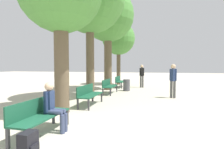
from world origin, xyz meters
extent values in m
cube|color=#195138|center=(-1.63, 0.46, 0.44)|extent=(0.53, 1.68, 0.04)
cube|color=#195138|center=(-1.87, 0.46, 0.65)|extent=(0.04, 1.68, 0.39)
cube|color=#38383D|center=(-1.41, -0.34, 0.21)|extent=(0.06, 0.06, 0.42)
cube|color=#38383D|center=(-1.41, 1.26, 0.21)|extent=(0.06, 0.06, 0.42)
cube|color=#38383D|center=(-1.85, -0.34, 0.21)|extent=(0.06, 0.06, 0.42)
cube|color=#38383D|center=(-1.85, 1.26, 0.21)|extent=(0.06, 0.06, 0.42)
cube|color=#195138|center=(-1.63, 3.65, 0.44)|extent=(0.53, 1.68, 0.04)
cube|color=#195138|center=(-1.87, 3.65, 0.65)|extent=(0.04, 1.68, 0.39)
cube|color=#38383D|center=(-1.41, 2.86, 0.21)|extent=(0.06, 0.06, 0.42)
cube|color=#38383D|center=(-1.41, 4.45, 0.21)|extent=(0.06, 0.06, 0.42)
cube|color=#38383D|center=(-1.85, 2.86, 0.21)|extent=(0.06, 0.06, 0.42)
cube|color=#38383D|center=(-1.85, 4.45, 0.21)|extent=(0.06, 0.06, 0.42)
cube|color=#195138|center=(-1.63, 6.85, 0.44)|extent=(0.53, 1.68, 0.04)
cube|color=#195138|center=(-1.87, 6.85, 0.65)|extent=(0.04, 1.68, 0.39)
cube|color=#38383D|center=(-1.41, 6.05, 0.21)|extent=(0.06, 0.06, 0.42)
cube|color=#38383D|center=(-1.41, 7.65, 0.21)|extent=(0.06, 0.06, 0.42)
cube|color=#38383D|center=(-1.85, 6.05, 0.21)|extent=(0.06, 0.06, 0.42)
cube|color=#38383D|center=(-1.85, 7.65, 0.21)|extent=(0.06, 0.06, 0.42)
cube|color=#195138|center=(-1.63, 10.04, 0.44)|extent=(0.53, 1.68, 0.04)
cube|color=#195138|center=(-1.87, 10.04, 0.65)|extent=(0.04, 1.68, 0.39)
cube|color=#38383D|center=(-1.41, 9.25, 0.21)|extent=(0.06, 0.06, 0.42)
cube|color=#38383D|center=(-1.41, 10.84, 0.21)|extent=(0.06, 0.06, 0.42)
cube|color=#38383D|center=(-1.85, 9.25, 0.21)|extent=(0.06, 0.06, 0.42)
cube|color=#38383D|center=(-1.85, 10.84, 0.21)|extent=(0.06, 0.06, 0.42)
cylinder|color=brown|center=(-2.24, 2.41, 1.73)|extent=(0.51, 0.51, 3.47)
cylinder|color=brown|center=(-2.24, 5.16, 2.04)|extent=(0.41, 0.41, 4.08)
cylinder|color=brown|center=(-2.24, 8.52, 2.06)|extent=(0.53, 0.53, 4.11)
sphere|color=#478438|center=(-2.24, 8.52, 5.09)|extent=(3.55, 3.55, 3.55)
cylinder|color=brown|center=(-2.24, 12.04, 1.64)|extent=(0.34, 0.34, 3.27)
sphere|color=#478438|center=(-2.24, 12.04, 4.06)|extent=(2.87, 2.87, 2.87)
cylinder|color=#384260|center=(-1.41, 0.63, 0.52)|extent=(0.40, 0.12, 0.12)
cylinder|color=#384260|center=(-1.21, 0.63, 0.23)|extent=(0.12, 0.12, 0.46)
cylinder|color=#384260|center=(-1.41, 0.78, 0.52)|extent=(0.40, 0.12, 0.12)
cylinder|color=#384260|center=(-1.21, 0.78, 0.23)|extent=(0.12, 0.12, 0.46)
cube|color=navy|center=(-1.60, 0.70, 0.74)|extent=(0.18, 0.22, 0.56)
cylinder|color=navy|center=(-1.60, 0.59, 0.77)|extent=(0.08, 0.08, 0.51)
cylinder|color=navy|center=(-1.60, 0.82, 0.77)|extent=(0.08, 0.08, 0.51)
sphere|color=tan|center=(-1.60, 0.70, 1.14)|extent=(0.22, 0.22, 0.22)
cube|color=black|center=(-1.18, -0.57, 0.25)|extent=(0.22, 0.31, 0.49)
cylinder|color=#4C4C4C|center=(-0.13, 10.30, 0.44)|extent=(0.13, 0.13, 0.88)
cylinder|color=#4C4C4C|center=(0.02, 10.30, 0.44)|extent=(0.13, 0.13, 0.88)
cube|color=black|center=(-0.05, 10.30, 1.19)|extent=(0.29, 0.27, 0.62)
cylinder|color=black|center=(-0.18, 10.30, 1.20)|extent=(0.09, 0.09, 0.59)
cylinder|color=black|center=(0.08, 10.30, 1.20)|extent=(0.09, 0.09, 0.59)
sphere|color=tan|center=(-0.05, 10.30, 1.62)|extent=(0.24, 0.24, 0.24)
cylinder|color=#4C4C4C|center=(1.77, 6.28, 0.44)|extent=(0.13, 0.13, 0.88)
cylinder|color=#4C4C4C|center=(1.92, 6.28, 0.44)|extent=(0.13, 0.13, 0.88)
cube|color=navy|center=(1.84, 6.28, 1.19)|extent=(0.31, 0.31, 0.62)
cylinder|color=navy|center=(1.71, 6.28, 1.20)|extent=(0.09, 0.09, 0.59)
cylinder|color=navy|center=(1.97, 6.28, 1.20)|extent=(0.09, 0.09, 0.59)
sphere|color=tan|center=(1.84, 6.28, 1.62)|extent=(0.24, 0.24, 0.24)
cylinder|color=#4C4C51|center=(-0.88, 8.23, 0.38)|extent=(0.44, 0.44, 0.76)
camera|label=1|loc=(0.99, -3.12, 1.66)|focal=28.00mm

